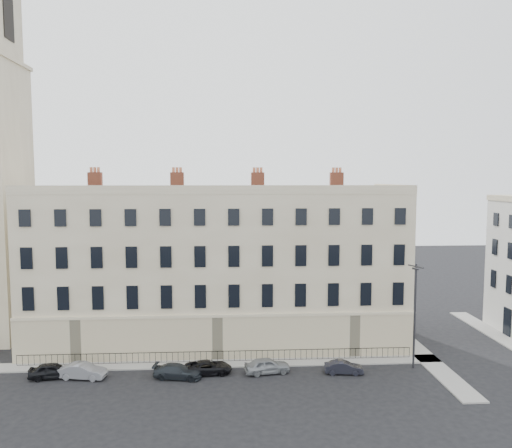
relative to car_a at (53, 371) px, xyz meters
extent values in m
plane|color=black|center=(19.50, -2.70, -0.64)|extent=(160.00, 160.00, 0.00)
cube|color=tan|center=(13.50, 9.30, 6.86)|extent=(36.00, 12.00, 15.00)
cube|color=#BCB08D|center=(13.50, 3.22, 1.36)|extent=(36.10, 0.18, 4.00)
cube|color=#BCB08D|center=(31.58, 9.30, 1.36)|extent=(0.18, 12.10, 4.00)
cube|color=tan|center=(13.50, 3.45, 14.76)|extent=(36.00, 0.35, 0.80)
cube|color=tan|center=(31.35, 9.30, 14.76)|extent=(0.35, 12.00, 0.80)
cube|color=brown|center=(1.50, 9.30, 15.36)|extent=(1.30, 0.70, 2.00)
cube|color=brown|center=(9.50, 9.30, 15.36)|extent=(1.30, 0.70, 2.00)
cube|color=brown|center=(17.50, 9.30, 15.36)|extent=(1.30, 0.70, 2.00)
cube|color=brown|center=(25.50, 9.30, 15.36)|extent=(1.30, 0.70, 2.00)
cube|color=gray|center=(9.50, 2.30, -0.58)|extent=(48.00, 2.00, 0.12)
cube|color=gray|center=(32.50, 5.30, -0.58)|extent=(2.00, 24.00, 0.12)
cube|color=gray|center=(42.50, 7.30, -0.58)|extent=(2.00, 20.00, 0.12)
cube|color=black|center=(13.50, 2.70, 0.38)|extent=(35.00, 0.04, 0.04)
cube|color=black|center=(13.50, 2.70, -0.52)|extent=(35.00, 0.04, 0.04)
imported|color=black|center=(0.00, 0.00, 0.00)|extent=(3.89, 1.94, 1.27)
imported|color=gray|center=(2.50, -0.22, -0.01)|extent=(3.98, 1.94, 1.26)
imported|color=#1F242A|center=(10.28, -0.63, -0.06)|extent=(4.20, 2.26, 1.16)
imported|color=black|center=(12.76, 0.17, -0.08)|extent=(4.13, 2.20, 1.11)
imported|color=gray|center=(17.72, 0.00, 0.02)|extent=(4.05, 2.18, 1.31)
imported|color=black|center=(24.16, -0.49, -0.10)|extent=(3.35, 1.51, 1.06)
cylinder|color=#2B2B30|center=(30.50, 0.42, 3.95)|extent=(0.18, 0.18, 9.16)
cylinder|color=#2B2B30|center=(30.18, -0.31, 8.41)|extent=(0.78, 1.62, 0.11)
cube|color=#2B2B30|center=(29.87, -1.05, 8.36)|extent=(0.42, 0.61, 0.14)
camera|label=1|loc=(14.34, -40.66, 15.79)|focal=35.00mm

